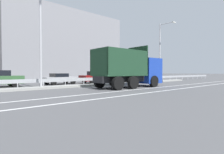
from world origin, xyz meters
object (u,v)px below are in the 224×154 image
(dump_truck, at_px, (136,72))
(parked_car_4, at_px, (60,79))
(median_road_sign, at_px, (130,75))
(street_lamp_2, at_px, (161,49))
(parked_car_5, at_px, (97,77))
(street_lamp_1, at_px, (41,22))
(parked_car_6, at_px, (129,77))

(dump_truck, bearing_deg, parked_car_4, -152.79)
(median_road_sign, height_order, parked_car_4, median_road_sign)
(street_lamp_2, relative_size, parked_car_4, 2.10)
(median_road_sign, xyz_separation_m, street_lamp_2, (6.27, -0.03, 3.53))
(median_road_sign, xyz_separation_m, parked_car_5, (-2.30, 3.59, -0.34))
(dump_truck, relative_size, street_lamp_1, 0.71)
(street_lamp_1, relative_size, parked_car_4, 2.48)
(dump_truck, relative_size, street_lamp_2, 0.84)
(street_lamp_1, distance_m, parked_car_5, 9.99)
(dump_truck, xyz_separation_m, street_lamp_1, (-7.36, 3.49, 4.02))
(street_lamp_1, distance_m, parked_car_6, 15.16)
(street_lamp_2, relative_size, parked_car_6, 2.07)
(dump_truck, bearing_deg, street_lamp_1, -114.41)
(parked_car_6, bearing_deg, parked_car_4, -91.89)
(dump_truck, distance_m, parked_car_4, 8.81)
(street_lamp_2, height_order, parked_car_6, street_lamp_2)
(street_lamp_2, distance_m, parked_car_4, 14.43)
(median_road_sign, height_order, parked_car_6, median_road_sign)
(street_lamp_1, xyz_separation_m, parked_car_4, (3.48, 4.38, -4.75))
(street_lamp_1, xyz_separation_m, parked_car_5, (8.08, 3.61, -4.64))
(street_lamp_1, bearing_deg, dump_truck, -25.40)
(median_road_sign, bearing_deg, parked_car_4, 147.66)
(parked_car_4, bearing_deg, parked_car_5, 75.96)
(median_road_sign, distance_m, street_lamp_2, 7.19)
(dump_truck, distance_m, parked_car_6, 9.79)
(parked_car_6, bearing_deg, dump_truck, -40.60)
(median_road_sign, bearing_deg, parked_car_6, 46.32)
(dump_truck, relative_size, parked_car_4, 1.76)
(parked_car_4, xyz_separation_m, parked_car_5, (4.60, -0.78, 0.10))
(dump_truck, height_order, median_road_sign, dump_truck)
(street_lamp_1, height_order, parked_car_4, street_lamp_1)
(dump_truck, xyz_separation_m, parked_car_4, (-3.88, 7.88, -0.73))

